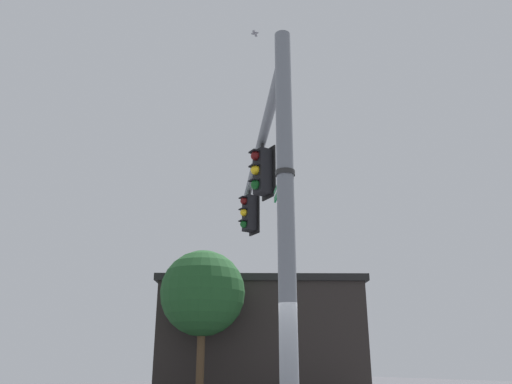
# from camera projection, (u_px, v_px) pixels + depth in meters

# --- Properties ---
(signal_pole) EXTENTS (0.27, 0.27, 7.15)m
(signal_pole) POSITION_uv_depth(u_px,v_px,m) (286.00, 232.00, 7.64)
(signal_pole) COLOR slate
(signal_pole) RESTS_ON ground
(mast_arm) EXTENTS (7.43, 3.78, 0.21)m
(mast_arm) POSITION_uv_depth(u_px,v_px,m) (258.00, 154.00, 12.46)
(mast_arm) COLOR slate
(traffic_light_nearest_pole) EXTENTS (0.54, 0.49, 1.31)m
(traffic_light_nearest_pole) POSITION_uv_depth(u_px,v_px,m) (262.00, 171.00, 11.35)
(traffic_light_nearest_pole) COLOR black
(traffic_light_mid_inner) EXTENTS (0.54, 0.49, 1.31)m
(traffic_light_mid_inner) POSITION_uv_depth(u_px,v_px,m) (249.00, 213.00, 14.55)
(traffic_light_mid_inner) COLOR black
(street_name_sign) EXTENTS (1.26, 0.71, 0.22)m
(street_name_sign) POSITION_uv_depth(u_px,v_px,m) (282.00, 180.00, 8.26)
(street_name_sign) COLOR #147238
(bird_flying) EXTENTS (0.23, 0.24, 0.09)m
(bird_flying) POSITION_uv_depth(u_px,v_px,m) (255.00, 33.00, 12.14)
(bird_flying) COLOR gray
(storefront_building) EXTENTS (10.09, 10.92, 5.25)m
(storefront_building) POSITION_uv_depth(u_px,v_px,m) (260.00, 340.00, 23.18)
(storefront_building) COLOR #282321
(storefront_building) RESTS_ON ground
(tree_by_storefront) EXTENTS (3.35, 3.35, 5.94)m
(tree_by_storefront) POSITION_uv_depth(u_px,v_px,m) (203.00, 293.00, 19.72)
(tree_by_storefront) COLOR #4C3823
(tree_by_storefront) RESTS_ON ground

